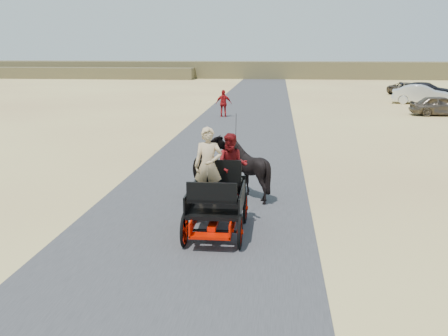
# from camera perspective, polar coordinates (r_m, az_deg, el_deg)

# --- Properties ---
(ground) EXTENTS (140.00, 140.00, 0.00)m
(ground) POSITION_cam_1_polar(r_m,az_deg,el_deg) (14.12, -2.45, -4.12)
(ground) COLOR tan
(road) EXTENTS (6.00, 140.00, 0.01)m
(road) POSITION_cam_1_polar(r_m,az_deg,el_deg) (14.12, -2.45, -4.10)
(road) COLOR #38383A
(road) RESTS_ON ground
(ridge_far) EXTENTS (140.00, 6.00, 2.40)m
(ridge_far) POSITION_cam_1_polar(r_m,az_deg,el_deg) (75.39, 4.70, 11.12)
(ridge_far) COLOR brown
(ridge_far) RESTS_ON ground
(ridge_near) EXTENTS (40.00, 4.00, 1.60)m
(ridge_near) POSITION_cam_1_polar(r_m,az_deg,el_deg) (78.25, -18.31, 10.29)
(ridge_near) COLOR brown
(ridge_near) RESTS_ON ground
(carriage) EXTENTS (1.30, 2.40, 0.72)m
(carriage) POSITION_cam_1_polar(r_m,az_deg,el_deg) (11.86, -0.84, -5.75)
(carriage) COLOR black
(carriage) RESTS_ON ground
(horse_left) EXTENTS (0.91, 2.01, 1.70)m
(horse_left) POSITION_cam_1_polar(r_m,az_deg,el_deg) (14.65, -1.55, -0.01)
(horse_left) COLOR black
(horse_left) RESTS_ON ground
(horse_right) EXTENTS (1.37, 1.54, 1.70)m
(horse_right) POSITION_cam_1_polar(r_m,az_deg,el_deg) (14.55, 2.75, -0.12)
(horse_right) COLOR black
(horse_right) RESTS_ON ground
(driver_man) EXTENTS (0.66, 0.43, 1.80)m
(driver_man) POSITION_cam_1_polar(r_m,az_deg,el_deg) (11.58, -1.81, 0.27)
(driver_man) COLOR tan
(driver_man) RESTS_ON carriage
(passenger_woman) EXTENTS (0.77, 0.60, 1.58)m
(passenger_woman) POSITION_cam_1_polar(r_m,az_deg,el_deg) (12.08, 0.90, 0.28)
(passenger_woman) COLOR #660C0F
(passenger_woman) RESTS_ON carriage
(pedestrian) EXTENTS (1.03, 0.46, 1.73)m
(pedestrian) POSITION_cam_1_polar(r_m,az_deg,el_deg) (32.02, -0.04, 7.39)
(pedestrian) COLOR #9E1214
(pedestrian) RESTS_ON ground
(car_a) EXTENTS (3.81, 1.54, 1.30)m
(car_a) POSITION_cam_1_polar(r_m,az_deg,el_deg) (35.64, 23.54, 6.55)
(car_a) COLOR brown
(car_a) RESTS_ON ground
(car_b) EXTENTS (4.74, 2.57, 1.48)m
(car_b) POSITION_cam_1_polar(r_m,az_deg,el_deg) (42.68, 21.67, 7.82)
(car_b) COLOR silver
(car_b) RESTS_ON ground
(car_c) EXTENTS (4.90, 2.65, 1.35)m
(car_c) POSITION_cam_1_polar(r_m,az_deg,el_deg) (48.50, 22.11, 8.27)
(car_c) COLOR black
(car_c) RESTS_ON ground
(car_d) EXTENTS (4.49, 3.55, 1.13)m
(car_d) POSITION_cam_1_polar(r_m,az_deg,el_deg) (51.24, 20.36, 8.52)
(car_d) COLOR brown
(car_d) RESTS_ON ground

